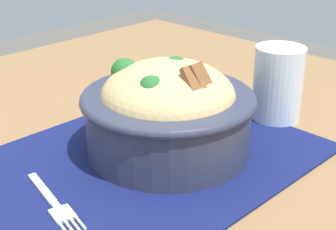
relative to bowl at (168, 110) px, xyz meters
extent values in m
cube|color=olive|center=(0.08, -0.03, -0.08)|extent=(1.18, 1.00, 0.03)
cylinder|color=brown|center=(-0.45, -0.47, -0.44)|extent=(0.04, 0.04, 0.69)
cube|color=#11194C|center=(0.05, -0.01, -0.06)|extent=(0.45, 0.33, 0.00)
cylinder|color=#2D3347|center=(0.00, 0.00, -0.02)|extent=(0.21, 0.21, 0.08)
torus|color=#2D3347|center=(0.00, 0.00, 0.02)|extent=(0.22, 0.22, 0.01)
ellipsoid|color=tan|center=(0.00, 0.00, 0.02)|extent=(0.23, 0.23, 0.09)
sphere|color=#236129|center=(0.02, -0.06, 0.04)|extent=(0.03, 0.03, 0.03)
sphere|color=#236129|center=(0.04, 0.01, 0.04)|extent=(0.03, 0.03, 0.03)
sphere|color=#236129|center=(-0.02, -0.01, 0.04)|extent=(0.04, 0.04, 0.04)
cylinder|color=orange|center=(0.02, -0.02, 0.04)|extent=(0.03, 0.03, 0.01)
cylinder|color=orange|center=(0.01, 0.00, 0.04)|extent=(0.03, 0.01, 0.01)
cube|color=brown|center=(0.01, 0.05, 0.05)|extent=(0.03, 0.04, 0.04)
cube|color=brown|center=(0.00, 0.05, 0.05)|extent=(0.02, 0.04, 0.04)
cube|color=silver|center=(0.17, -0.04, -0.06)|extent=(0.02, 0.07, 0.00)
cube|color=silver|center=(0.17, 0.00, -0.06)|extent=(0.01, 0.01, 0.00)
cube|color=silver|center=(0.18, 0.02, -0.06)|extent=(0.03, 0.03, 0.00)
cube|color=silver|center=(0.19, 0.04, -0.06)|extent=(0.01, 0.02, 0.00)
cube|color=silver|center=(0.19, 0.04, -0.06)|extent=(0.01, 0.02, 0.00)
cube|color=silver|center=(0.18, 0.05, -0.06)|extent=(0.01, 0.02, 0.00)
cube|color=silver|center=(0.18, 0.05, -0.06)|extent=(0.01, 0.02, 0.00)
cylinder|color=silver|center=(-0.19, 0.04, -0.01)|extent=(0.07, 0.07, 0.11)
cylinder|color=silver|center=(-0.19, 0.04, -0.04)|extent=(0.06, 0.06, 0.03)
camera|label=1|loc=(0.42, 0.40, 0.25)|focal=53.88mm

